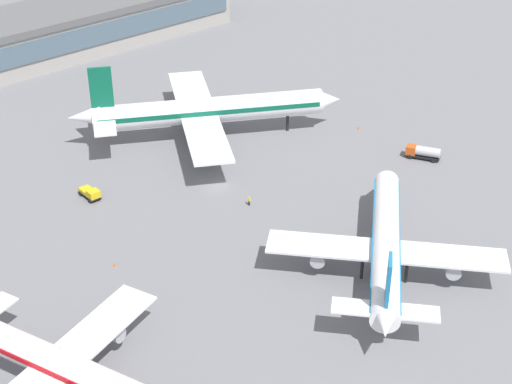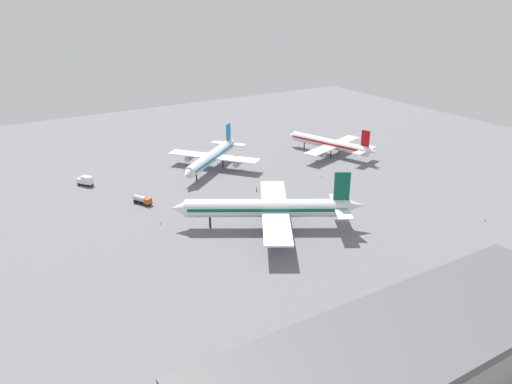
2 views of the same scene
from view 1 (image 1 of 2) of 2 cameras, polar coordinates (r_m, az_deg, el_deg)
ground at (r=136.58m, az=-2.87°, el=0.35°), size 288.00×288.00×0.00m
terminal_building at (r=206.34m, az=-11.80°, el=12.13°), size 76.07×21.85×11.18m
airplane_at_gate at (r=114.65m, az=9.49°, el=-3.75°), size 35.92×31.36×13.11m
airplane_taxiing at (r=96.05m, az=-13.81°, el=-12.34°), size 32.73×39.87×12.47m
airplane_distant at (r=151.39m, az=-3.65°, el=5.99°), size 47.63×39.94×16.18m
pushback_tractor at (r=135.71m, az=-12.02°, el=-0.08°), size 2.32×4.46×1.90m
fuel_truck at (r=148.42m, az=12.14°, el=2.88°), size 4.58×6.47×2.50m
ground_crew_worker at (r=130.81m, az=-0.51°, el=-0.65°), size 0.53×0.53×1.67m
safety_cone_near_gate at (r=158.26m, az=7.53°, el=4.68°), size 0.44×0.44×0.60m
safety_cone_far_side at (r=118.41m, az=-10.31°, el=-5.24°), size 0.44×0.44×0.60m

